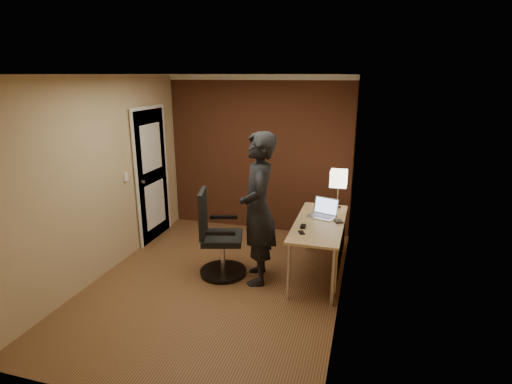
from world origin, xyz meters
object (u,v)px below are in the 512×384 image
desk (325,232)px  phone (301,233)px  laptop (324,211)px  mouse (303,226)px  wallet (338,221)px  desk_lamp (339,179)px  office_chair (217,239)px  person (258,209)px

desk → phone: 0.50m
phone → laptop: bearing=49.8°
phone → mouse: bearing=68.3°
wallet → desk_lamp: bearing=96.8°
desk → mouse: mouse is taller
desk_lamp → office_chair: bearing=-146.2°
mouse → wallet: 0.50m
desk → phone: bearing=-118.3°
desk → laptop: laptop is taller
laptop → office_chair: bearing=-155.9°
desk → mouse: 0.38m
desk_lamp → wallet: bearing=-83.2°
office_chair → laptop: bearing=24.1°
office_chair → person: person is taller
office_chair → desk: bearing=14.5°
mouse → person: person is taller
laptop → wallet: (0.20, -0.18, -0.05)m
desk_lamp → laptop: desk_lamp is taller
person → phone: bearing=63.7°
desk_lamp → mouse: bearing=-111.0°
desk_lamp → phone: desk_lamp is taller
phone → person: 0.60m
phone → person: person is taller
phone → office_chair: bearing=150.7°
laptop → wallet: laptop is taller
desk_lamp → phone: (-0.32, -1.03, -0.41)m
desk_lamp → mouse: size_ratio=5.35×
office_chair → mouse: bearing=4.6°
mouse → wallet: bearing=38.0°
laptop → mouse: 0.52m
laptop → mouse: size_ratio=3.97×
laptop → desk_lamp: bearing=69.7°
laptop → mouse: bearing=-111.4°
laptop → mouse: laptop is taller
phone → office_chair: size_ratio=0.10×
desk_lamp → phone: bearing=-107.2°
phone → desk: bearing=36.8°
mouse → phone: (0.01, -0.17, -0.01)m
mouse → office_chair: bearing=-174.9°
mouse → person: 0.58m
mouse → office_chair: (-1.08, -0.09, -0.26)m
laptop → person: person is taller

